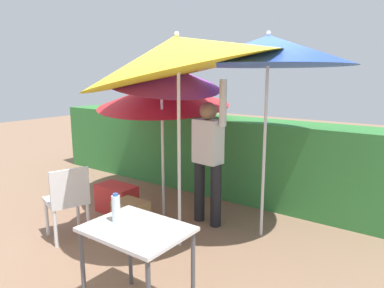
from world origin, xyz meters
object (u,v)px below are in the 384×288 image
Objects in this scene: chair_plastic at (68,198)px; folding_table at (137,239)px; crate_cardboard at (131,217)px; bottle_water at (116,208)px; umbrella_navy at (178,55)px; cooler_box at (117,199)px; umbrella_yellow at (268,51)px; umbrella_rainbow at (163,74)px; umbrella_orange at (163,94)px; person_vendor at (208,154)px.

folding_table is at bearing -16.76° from chair_plastic.
crate_cardboard is 1.60m from bottle_water.
crate_cardboard is (0.45, 0.57, -0.31)m from chair_plastic.
umbrella_navy is 2.39m from cooler_box.
umbrella_yellow reaches higher than bottle_water.
umbrella_navy is at bearing -40.42° from umbrella_rainbow.
chair_plastic is at bearing -109.98° from umbrella_rainbow.
bottle_water reaches higher than chair_plastic.
umbrella_yellow reaches higher than crate_cardboard.
umbrella_navy reaches higher than bottle_water.
folding_table is 3.33× the size of bottle_water.
folding_table is (1.63, -0.49, 0.16)m from chair_plastic.
umbrella_rainbow is at bearing 124.32° from folding_table.
chair_plastic is at bearing -78.84° from cooler_box.
umbrella_yellow reaches higher than folding_table.
crate_cardboard is at bearing 137.84° from folding_table.
crate_cardboard is (0.47, -1.19, -1.44)m from umbrella_orange.
umbrella_orange is 3.49× the size of cooler_box.
umbrella_navy is 1.42m from person_vendor.
umbrella_rainbow reaches higher than umbrella_orange.
chair_plastic is 1.11× the size of folding_table.
umbrella_navy is 3.27× the size of folding_table.
umbrella_rainbow is 1.19m from person_vendor.
person_vendor is (0.62, 0.12, -1.00)m from umbrella_rainbow.
cooler_box is (-0.16, -0.86, -1.44)m from umbrella_orange.
crate_cardboard is at bearing -68.49° from umbrella_orange.
person_vendor is (-0.73, -0.09, -1.26)m from umbrella_yellow.
umbrella_yellow is at bearing 6.90° from person_vendor.
umbrella_navy is at bearing 112.10° from folding_table.
umbrella_orange is 1.08× the size of person_vendor.
chair_plastic is at bearing -141.31° from umbrella_yellow.
person_vendor is 2.35× the size of folding_table.
umbrella_rainbow is 1.13× the size of umbrella_orange.
bottle_water is (0.97, -1.74, -1.06)m from umbrella_rainbow.
bottle_water is at bearing -41.51° from cooler_box.
cooler_box is at bearing 152.18° from crate_cardboard.
crate_cardboard is (-0.73, -0.04, -1.94)m from umbrella_navy.
crate_cardboard is at bearing -89.71° from umbrella_rainbow.
umbrella_orange reaches higher than crate_cardboard.
person_vendor is at bearing 100.43° from bottle_water.
umbrella_orange is 1.69m from cooler_box.
umbrella_navy is (0.73, -0.62, 0.20)m from umbrella_rainbow.
umbrella_rainbow is at bearing -169.05° from person_vendor.
cooler_box is 2.24m from bottle_water.
bottle_water is (-0.39, -1.95, -1.32)m from umbrella_yellow.
folding_table is at bearing -67.90° from umbrella_navy.
umbrella_yellow is at bearing 32.81° from crate_cardboard.
chair_plastic is (-1.18, -0.61, -1.63)m from umbrella_navy.
umbrella_orange is 2.10m from chair_plastic.
crate_cardboard is 1.71× the size of bottle_water.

